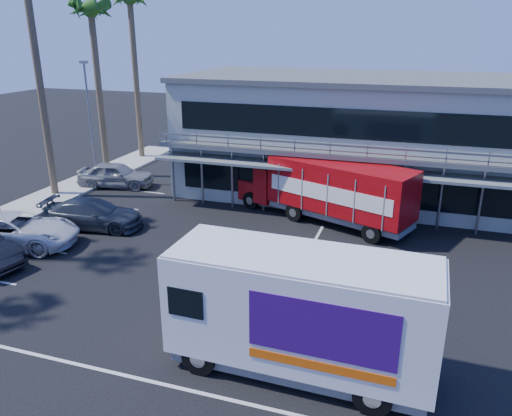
% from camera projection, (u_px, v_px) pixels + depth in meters
% --- Properties ---
extents(ground, '(120.00, 120.00, 0.00)m').
position_uv_depth(ground, '(236.00, 290.00, 20.09)').
color(ground, black).
rests_on(ground, ground).
extents(building, '(22.40, 12.00, 7.30)m').
position_uv_depth(building, '(362.00, 135.00, 31.35)').
color(building, '#959B8E').
rests_on(building, ground).
extents(curb_strip, '(3.00, 32.00, 0.16)m').
position_uv_depth(curb_strip, '(36.00, 204.00, 29.84)').
color(curb_strip, '#A5A399').
rests_on(curb_strip, ground).
extents(palm_e, '(2.80, 2.80, 12.25)m').
position_uv_depth(palm_e, '(92.00, 19.00, 32.50)').
color(palm_e, brown).
rests_on(palm_e, ground).
extents(palm_f, '(2.80, 2.80, 13.25)m').
position_uv_depth(palm_f, '(130.00, 8.00, 37.24)').
color(palm_f, brown).
rests_on(palm_f, ground).
extents(light_pole_far, '(0.50, 0.25, 8.09)m').
position_uv_depth(light_pole_far, '(90.00, 118.00, 32.60)').
color(light_pole_far, gray).
rests_on(light_pole_far, ground).
extents(red_truck, '(10.29, 5.96, 3.42)m').
position_uv_depth(red_truck, '(328.00, 189.00, 26.69)').
color(red_truck, maroon).
rests_on(red_truck, ground).
extents(white_van, '(7.90, 2.85, 3.83)m').
position_uv_depth(white_van, '(300.00, 311.00, 14.73)').
color(white_van, silver).
rests_on(white_van, ground).
extents(parked_car_c, '(6.39, 4.08, 1.64)m').
position_uv_depth(parked_car_c, '(16.00, 230.00, 23.92)').
color(parked_car_c, silver).
rests_on(parked_car_c, ground).
extents(parked_car_d, '(5.53, 2.98, 1.52)m').
position_uv_depth(parked_car_d, '(93.00, 214.00, 26.23)').
color(parked_car_d, '#2E343D').
rests_on(parked_car_d, ground).
extents(parked_car_e, '(5.22, 3.01, 1.67)m').
position_uv_depth(parked_car_e, '(116.00, 175.00, 33.15)').
color(parked_car_e, gray).
rests_on(parked_car_e, ground).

